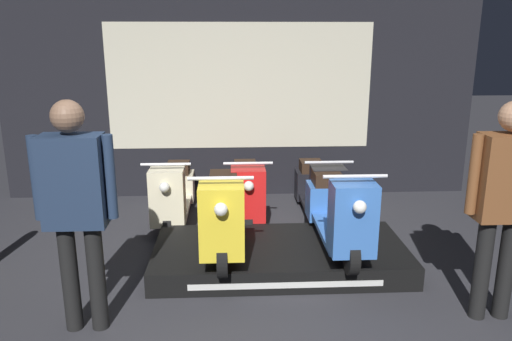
# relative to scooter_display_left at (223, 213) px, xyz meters

# --- Properties ---
(ground_plane) EXTENTS (30.00, 30.00, 0.00)m
(ground_plane) POSITION_rel_scooter_display_left_xyz_m (0.22, -1.00, -0.58)
(ground_plane) COLOR #2D2D33
(shop_wall_back) EXTENTS (6.54, 0.09, 3.20)m
(shop_wall_back) POSITION_rel_scooter_display_left_xyz_m (0.22, 2.40, 1.02)
(shop_wall_back) COLOR black
(shop_wall_back) RESTS_ON ground_plane
(display_platform) EXTENTS (2.48, 1.19, 0.22)m
(display_platform) POSITION_rel_scooter_display_left_xyz_m (0.56, 0.03, -0.47)
(display_platform) COLOR black
(display_platform) RESTS_ON ground_plane
(scooter_display_left) EXTENTS (0.54, 1.66, 0.89)m
(scooter_display_left) POSITION_rel_scooter_display_left_xyz_m (0.00, 0.00, 0.00)
(scooter_display_left) COLOR black
(scooter_display_left) RESTS_ON display_platform
(scooter_display_right) EXTENTS (0.54, 1.66, 0.89)m
(scooter_display_right) POSITION_rel_scooter_display_left_xyz_m (1.12, 0.00, 0.00)
(scooter_display_right) COLOR black
(scooter_display_right) RESTS_ON display_platform
(scooter_backrow_0) EXTENTS (0.54, 1.66, 0.89)m
(scooter_backrow_0) POSITION_rel_scooter_display_left_xyz_m (-0.62, 1.34, -0.22)
(scooter_backrow_0) COLOR black
(scooter_backrow_0) RESTS_ON ground_plane
(scooter_backrow_1) EXTENTS (0.54, 1.66, 0.89)m
(scooter_backrow_1) POSITION_rel_scooter_display_left_xyz_m (0.27, 1.34, -0.22)
(scooter_backrow_1) COLOR black
(scooter_backrow_1) RESTS_ON ground_plane
(scooter_backrow_2) EXTENTS (0.54, 1.66, 0.89)m
(scooter_backrow_2) POSITION_rel_scooter_display_left_xyz_m (1.17, 1.34, -0.22)
(scooter_backrow_2) COLOR black
(scooter_backrow_2) RESTS_ON ground_plane
(person_left_browsing) EXTENTS (0.61, 0.25, 1.80)m
(person_left_browsing) POSITION_rel_scooter_display_left_xyz_m (-1.06, -0.98, 0.50)
(person_left_browsing) COLOR black
(person_left_browsing) RESTS_ON ground_plane
(person_right_browsing) EXTENTS (0.59, 0.24, 1.77)m
(person_right_browsing) POSITION_rel_scooter_display_left_xyz_m (2.18, -0.98, 0.48)
(person_right_browsing) COLOR black
(person_right_browsing) RESTS_ON ground_plane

